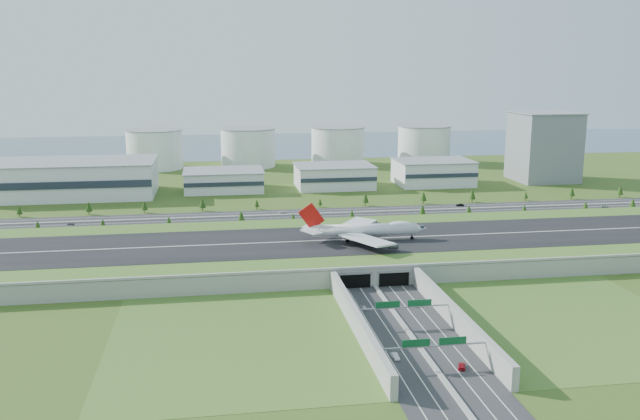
{
  "coord_description": "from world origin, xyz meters",
  "views": [
    {
      "loc": [
        -66.38,
        -320.82,
        94.01
      ],
      "look_at": [
        -10.41,
        35.0,
        16.07
      ],
      "focal_mm": 38.0,
      "sensor_mm": 36.0,
      "label": 1
    }
  ],
  "objects": [
    {
      "name": "car_5",
      "position": [
        96.33,
        105.48,
        0.96
      ],
      "size": [
        5.42,
        3.07,
        1.69
      ],
      "primitive_type": "imported",
      "rotation": [
        0.0,
        0.0,
        -1.84
      ],
      "color": "black",
      "rests_on": "ground"
    },
    {
      "name": "office_tower",
      "position": [
        200.0,
        195.0,
        27.5
      ],
      "size": [
        46.0,
        46.0,
        55.0
      ],
      "primitive_type": "cube",
      "color": "slate",
      "rests_on": "ground"
    },
    {
      "name": "fuel_tank_c",
      "position": [
        50.0,
        310.0,
        17.5
      ],
      "size": [
        50.0,
        50.0,
        35.0
      ],
      "primitive_type": "cylinder",
      "color": "silver",
      "rests_on": "ground"
    },
    {
      "name": "car_6",
      "position": [
        190.17,
        85.95,
        0.78
      ],
      "size": [
        5.16,
        3.33,
        1.32
      ],
      "primitive_type": "imported",
      "rotation": [
        0.0,
        0.0,
        1.31
      ],
      "color": "#AFAFB3",
      "rests_on": "ground"
    },
    {
      "name": "fuel_tank_a",
      "position": [
        -120.0,
        310.0,
        17.5
      ],
      "size": [
        50.0,
        50.0,
        35.0
      ],
      "primitive_type": "cylinder",
      "color": "silver",
      "rests_on": "ground"
    },
    {
      "name": "car_1",
      "position": [
        -10.32,
        -122.01,
        0.94
      ],
      "size": [
        2.13,
        5.1,
        1.64
      ],
      "primitive_type": "imported",
      "rotation": [
        0.0,
        0.0,
        0.08
      ],
      "color": "white",
      "rests_on": "ground"
    },
    {
      "name": "tree_row",
      "position": [
        17.78,
        97.61,
        4.76
      ],
      "size": [
        503.09,
        48.69,
        8.39
      ],
      "color": "#3D2819",
      "rests_on": "ground"
    },
    {
      "name": "hangar_mid_b",
      "position": [
        25.0,
        190.0,
        8.5
      ],
      "size": [
        58.0,
        42.0,
        17.0
      ],
      "primitive_type": "cube",
      "color": "silver",
      "rests_on": "ground"
    },
    {
      "name": "underpass_road",
      "position": [
        0.0,
        -99.42,
        3.43
      ],
      "size": [
        38.8,
        120.4,
        8.0
      ],
      "color": "#28282B",
      "rests_on": "ground"
    },
    {
      "name": "fuel_tank_d",
      "position": [
        135.0,
        310.0,
        17.5
      ],
      "size": [
        50.0,
        50.0,
        35.0
      ],
      "primitive_type": "cylinder",
      "color": "silver",
      "rests_on": "ground"
    },
    {
      "name": "car_2",
      "position": [
        10.3,
        -75.31,
        0.78
      ],
      "size": [
        2.9,
        5.05,
        1.32
      ],
      "primitive_type": "imported",
      "rotation": [
        0.0,
        0.0,
        3.29
      ],
      "color": "#0B1138",
      "rests_on": "ground"
    },
    {
      "name": "sign_gantry_far",
      "position": [
        0.0,
        -130.04,
        6.95
      ],
      "size": [
        38.7,
        0.7,
        9.8
      ],
      "color": "gray",
      "rests_on": "ground"
    },
    {
      "name": "car_0",
      "position": [
        -10.58,
        -76.46,
        0.81
      ],
      "size": [
        2.95,
        4.39,
        1.39
      ],
      "primitive_type": "imported",
      "rotation": [
        0.0,
        0.0,
        0.35
      ],
      "color": "silver",
      "rests_on": "ground"
    },
    {
      "name": "airfield_deck",
      "position": [
        0.0,
        -0.09,
        4.12
      ],
      "size": [
        520.0,
        100.0,
        9.2
      ],
      "color": "gray",
      "rests_on": "ground"
    },
    {
      "name": "ground",
      "position": [
        0.0,
        0.0,
        0.0
      ],
      "size": [
        1200.0,
        1200.0,
        0.0
      ],
      "primitive_type": "plane",
      "color": "#354B17",
      "rests_on": "ground"
    },
    {
      "name": "sign_gantry_near",
      "position": [
        0.0,
        -95.04,
        6.95
      ],
      "size": [
        38.7,
        0.7,
        9.8
      ],
      "color": "gray",
      "rests_on": "ground"
    },
    {
      "name": "car_7",
      "position": [
        -24.6,
        102.16,
        0.83
      ],
      "size": [
        5.15,
        2.82,
        1.41
      ],
      "primitive_type": "imported",
      "rotation": [
        0.0,
        0.0,
        -1.75
      ],
      "color": "silver",
      "rests_on": "ground"
    },
    {
      "name": "fuel_tank_b",
      "position": [
        -35.0,
        310.0,
        17.5
      ],
      "size": [
        50.0,
        50.0,
        35.0
      ],
      "primitive_type": "cylinder",
      "color": "silver",
      "rests_on": "ground"
    },
    {
      "name": "hangar_west",
      "position": [
        -170.0,
        185.0,
        12.5
      ],
      "size": [
        120.0,
        60.0,
        25.0
      ],
      "primitive_type": "cube",
      "color": "silver",
      "rests_on": "ground"
    },
    {
      "name": "north_expressway",
      "position": [
        0.0,
        95.0,
        0.06
      ],
      "size": [
        560.0,
        36.0,
        0.12
      ],
      "primitive_type": "cube",
      "color": "#28282B",
      "rests_on": "ground"
    },
    {
      "name": "hangar_mid_c",
      "position": [
        105.0,
        190.0,
        9.5
      ],
      "size": [
        58.0,
        42.0,
        19.0
      ],
      "primitive_type": "cube",
      "color": "silver",
      "rests_on": "ground"
    },
    {
      "name": "hangar_mid_a",
      "position": [
        -60.0,
        190.0,
        7.5
      ],
      "size": [
        58.0,
        42.0,
        15.0
      ],
      "primitive_type": "cube",
      "color": "silver",
      "rests_on": "ground"
    },
    {
      "name": "bay_water",
      "position": [
        0.0,
        480.0,
        0.03
      ],
      "size": [
        1200.0,
        260.0,
        0.06
      ],
      "primitive_type": "cube",
      "color": "#374E6A",
      "rests_on": "ground"
    },
    {
      "name": "boeing_747",
      "position": [
        5.74,
        -2.91,
        13.68
      ],
      "size": [
        64.67,
        61.01,
        19.98
      ],
      "rotation": [
        0.0,
        0.0,
        -0.05
      ],
      "color": "silver",
      "rests_on": "airfield_deck"
    },
    {
      "name": "car_4",
      "position": [
        -152.5,
        89.58,
        0.92
      ],
      "size": [
        5.03,
        3.67,
        1.59
      ],
      "primitive_type": "imported",
      "rotation": [
        0.0,
        0.0,
        1.14
      ],
      "color": "slate",
      "rests_on": "ground"
    },
    {
      "name": "car_3",
      "position": [
        8.54,
        -132.32,
        0.92
      ],
      "size": [
        4.24,
        5.98,
        1.61
      ],
      "primitive_type": "imported",
      "rotation": [
        0.0,
        0.0,
        2.74
      ],
      "color": "maroon",
      "rests_on": "ground"
    }
  ]
}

